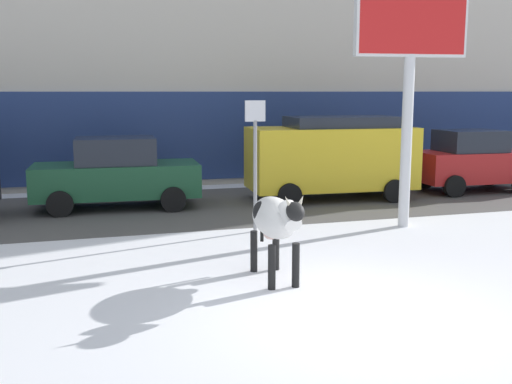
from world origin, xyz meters
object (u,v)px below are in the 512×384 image
Objects in this scene: pedestrian_near_billboard at (326,157)px; pedestrian_by_cars at (346,156)px; cow_holstein at (274,219)px; car_red_hatchback at (473,161)px; car_yellow_van at (332,155)px; pedestrian_far_left at (142,163)px; car_darkgreen_sedan at (116,173)px; billboard at (411,30)px; street_sign at (255,155)px.

pedestrian_near_billboard is 1.00× the size of pedestrian_by_cars.
car_red_hatchback is at bearing 38.18° from cow_holstein.
car_yellow_van reaches higher than pedestrian_far_left.
car_darkgreen_sedan is at bearing -160.99° from pedestrian_near_billboard.
pedestrian_near_billboard is at bearing 143.81° from car_red_hatchback.
cow_holstein is 0.53× the size of car_red_hatchback.
car_darkgreen_sedan is 7.28m from pedestrian_near_billboard.
pedestrian_by_cars is (1.58, 6.47, -3.43)m from billboard.
street_sign is at bearing -53.82° from car_darkgreen_sedan.
car_yellow_van reaches higher than pedestrian_near_billboard.
street_sign is at bearing 78.54° from cow_holstein.
pedestrian_by_cars and pedestrian_far_left have the same top height.
pedestrian_by_cars is 1.00× the size of pedestrian_far_left.
street_sign is (-3.23, -3.31, 0.43)m from car_yellow_van.
car_yellow_van reaches higher than car_red_hatchback.
pedestrian_far_left is at bearing 68.89° from car_darkgreen_sedan.
pedestrian_near_billboard is at bearing 0.00° from pedestrian_far_left.
car_red_hatchback is at bearing -15.55° from pedestrian_far_left.
car_red_hatchback is at bearing 40.03° from billboard.
pedestrian_near_billboard is at bearing 55.04° from street_sign.
car_yellow_van is at bearing 59.65° from cow_holstein.
car_yellow_van is at bearing -179.55° from car_red_hatchback.
billboard is 7.50m from pedestrian_by_cars.
pedestrian_far_left is at bearing 180.00° from pedestrian_by_cars.
billboard reaches higher than car_darkgreen_sedan.
billboard is at bearing -34.23° from car_darkgreen_sedan.
street_sign is (0.69, 3.39, 0.67)m from cow_holstein.
pedestrian_far_left is (-5.11, 6.47, -3.43)m from billboard.
car_darkgreen_sedan is 7.97m from pedestrian_by_cars.
cow_holstein is 10.61m from pedestrian_near_billboard.
car_yellow_van is 2.72× the size of pedestrian_by_cars.
pedestrian_near_billboard is at bearing 82.49° from billboard.
pedestrian_by_cars is at bearing 17.31° from car_darkgreen_sedan.
car_red_hatchback is (8.56, 6.73, -0.07)m from cow_holstein.
car_red_hatchback is 3.97m from pedestrian_by_cars.
car_red_hatchback reaches higher than cow_holstein.
billboard is 7.38m from pedestrian_near_billboard.
car_darkgreen_sedan is at bearing 105.75° from cow_holstein.
car_red_hatchback is at bearing -42.40° from pedestrian_by_cars.
street_sign is at bearing -129.35° from pedestrian_by_cars.
street_sign reaches higher than cow_holstein.
cow_holstein is at bearing -120.87° from pedestrian_by_cars.
car_red_hatchback reaches higher than pedestrian_by_cars.
car_darkgreen_sedan is (-1.98, 7.04, -0.09)m from cow_holstein.
street_sign reaches higher than car_red_hatchback.
car_red_hatchback is 8.59m from street_sign.
car_yellow_van is 2.72× the size of pedestrian_far_left.
billboard is at bearing -139.97° from car_red_hatchback.
car_yellow_van is 2.91m from pedestrian_near_billboard.
car_yellow_van is 4.65m from car_red_hatchback.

